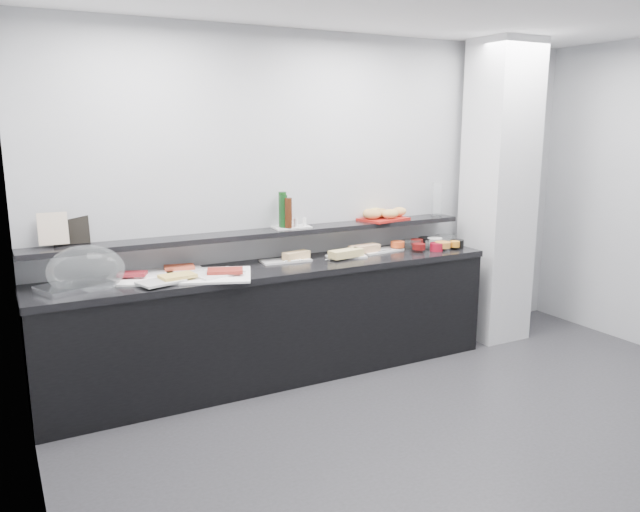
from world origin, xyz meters
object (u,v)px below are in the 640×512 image
bread_tray (383,219)px  condiment_tray (291,227)px  carafe (437,199)px  framed_print (71,226)px  cloche_base (74,287)px  sandwich_plate_mid (346,256)px

bread_tray → condiment_tray: bearing=166.5°
bread_tray → carafe: 0.59m
framed_print → bread_tray: size_ratio=0.65×
framed_print → carafe: carafe is taller
cloche_base → framed_print: 0.48m
condiment_tray → sandwich_plate_mid: bearing=-21.2°
bread_tray → carafe: (0.57, -0.01, 0.14)m
condiment_tray → cloche_base: bearing=-168.5°
cloche_base → carafe: carafe is taller
sandwich_plate_mid → framed_print: framed_print is taller
sandwich_plate_mid → condiment_tray: (-0.41, 0.19, 0.25)m
cloche_base → sandwich_plate_mid: size_ratio=1.33×
cloche_base → carafe: (3.15, 0.19, 0.38)m
carafe → bread_tray: bearing=178.6°
bread_tray → framed_print: bearing=165.1°
condiment_tray → carafe: 1.46m
framed_print → condiment_tray: framed_print is taller
sandwich_plate_mid → bread_tray: bread_tray is taller
framed_print → condiment_tray: size_ratio=0.87×
framed_print → cloche_base: bearing=-95.5°
cloche_base → sandwich_plate_mid: cloche_base is taller
sandwich_plate_mid → condiment_tray: bearing=169.2°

